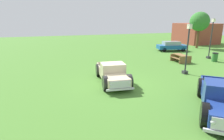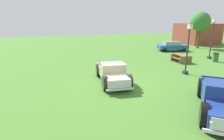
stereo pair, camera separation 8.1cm
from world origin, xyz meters
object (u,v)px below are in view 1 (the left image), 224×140
(sedan_distant_a, at_px, (172,46))
(lamp_post_far, at_px, (187,48))
(trash_can, at_px, (215,57))
(pickup_truck_foreground, at_px, (113,74))
(picnic_table, at_px, (181,57))
(oak_tree_east, at_px, (200,22))
(lamp_post_near, at_px, (211,38))
(pickup_truck_behind_left, at_px, (224,101))

(sedan_distant_a, xyz_separation_m, lamp_post_far, (10.12, -5.74, 1.45))
(trash_can, bearing_deg, pickup_truck_foreground, -75.10)
(picnic_table, relative_size, oak_tree_east, 0.34)
(lamp_post_near, distance_m, oak_tree_east, 8.40)
(pickup_truck_foreground, bearing_deg, lamp_post_near, 110.03)
(pickup_truck_behind_left, height_order, oak_tree_east, oak_tree_east)
(lamp_post_far, bearing_deg, pickup_truck_behind_left, -24.96)
(pickup_truck_behind_left, distance_m, sedan_distant_a, 18.71)
(sedan_distant_a, distance_m, picnic_table, 7.08)
(pickup_truck_foreground, distance_m, pickup_truck_behind_left, 6.90)
(pickup_truck_foreground, xyz_separation_m, picnic_table, (-4.32, 8.96, -0.20))
(pickup_truck_foreground, distance_m, sedan_distant_a, 16.18)
(pickup_truck_foreground, distance_m, picnic_table, 9.95)
(sedan_distant_a, bearing_deg, trash_can, 2.60)
(pickup_truck_foreground, relative_size, picnic_table, 2.67)
(pickup_truck_behind_left, bearing_deg, sedan_distant_a, 152.18)
(pickup_truck_behind_left, bearing_deg, oak_tree_east, 141.41)
(oak_tree_east, bearing_deg, trash_can, -31.06)
(sedan_distant_a, relative_size, oak_tree_east, 0.79)
(picnic_table, bearing_deg, pickup_truck_foreground, -64.24)
(picnic_table, bearing_deg, lamp_post_far, -32.79)
(lamp_post_near, bearing_deg, pickup_truck_foreground, -69.97)
(picnic_table, height_order, trash_can, trash_can)
(lamp_post_near, relative_size, trash_can, 4.75)
(sedan_distant_a, bearing_deg, pickup_truck_behind_left, -27.82)
(pickup_truck_foreground, xyz_separation_m, sedan_distant_a, (-10.60, 12.22, 0.01))
(pickup_truck_foreground, bearing_deg, trash_can, 104.90)
(pickup_truck_foreground, relative_size, lamp_post_near, 1.09)
(lamp_post_far, bearing_deg, trash_can, 115.26)
(trash_can, distance_m, oak_tree_east, 10.41)
(lamp_post_far, bearing_deg, picnic_table, 147.21)
(pickup_truck_behind_left, xyz_separation_m, sedan_distant_a, (-16.55, 8.73, -0.07))
(picnic_table, distance_m, trash_can, 3.72)
(pickup_truck_behind_left, height_order, lamp_post_far, lamp_post_far)
(sedan_distant_a, bearing_deg, lamp_post_near, 9.25)
(pickup_truck_behind_left, relative_size, sedan_distant_a, 1.23)
(trash_can, bearing_deg, sedan_distant_a, -177.40)
(pickup_truck_foreground, relative_size, sedan_distant_a, 1.15)
(lamp_post_near, height_order, lamp_post_far, lamp_post_near)
(pickup_truck_foreground, xyz_separation_m, pickup_truck_behind_left, (5.95, 3.49, 0.07))
(lamp_post_near, xyz_separation_m, picnic_table, (0.48, -4.21, -1.87))
(sedan_distant_a, relative_size, lamp_post_far, 1.04)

